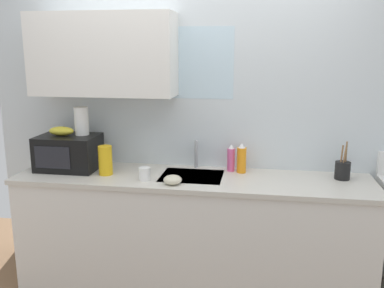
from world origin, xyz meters
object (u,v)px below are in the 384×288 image
at_px(banana_bunch, 61,131).
at_px(dish_soap_bottle_pink, 231,158).
at_px(cereal_canister, 105,160).
at_px(microwave, 69,152).
at_px(utensil_crock, 343,170).
at_px(small_bowl, 173,180).
at_px(paper_towel_roll, 82,121).
at_px(mug_white, 145,174).
at_px(dish_soap_bottle_orange, 242,159).

xyz_separation_m(banana_bunch, dish_soap_bottle_pink, (1.32, 0.15, -0.20)).
bearing_deg(cereal_canister, microwave, 163.87).
relative_size(utensil_crock, small_bowl, 2.16).
bearing_deg(dish_soap_bottle_pink, small_bowl, -133.49).
bearing_deg(small_bowl, paper_towel_roll, 159.20).
xyz_separation_m(banana_bunch, cereal_canister, (0.39, -0.10, -0.19)).
relative_size(banana_bunch, paper_towel_roll, 0.91).
relative_size(cereal_canister, mug_white, 2.33).
relative_size(dish_soap_bottle_pink, cereal_canister, 0.97).
relative_size(banana_bunch, dish_soap_bottle_pink, 0.93).
bearing_deg(dish_soap_bottle_orange, utensil_crock, -3.85).
relative_size(dish_soap_bottle_pink, small_bowl, 1.65).
height_order(microwave, paper_towel_roll, paper_towel_roll).
distance_m(microwave, dish_soap_bottle_orange, 1.36).
height_order(dish_soap_bottle_pink, utensil_crock, utensil_crock).
distance_m(dish_soap_bottle_orange, small_bowl, 0.60).
bearing_deg(paper_towel_roll, microwave, -152.83).
xyz_separation_m(dish_soap_bottle_orange, utensil_crock, (0.74, -0.05, -0.04)).
bearing_deg(dish_soap_bottle_pink, utensil_crock, -5.62).
bearing_deg(utensil_crock, small_bowl, -165.08).
height_order(paper_towel_roll, dish_soap_bottle_pink, paper_towel_roll).
distance_m(cereal_canister, mug_white, 0.35).
bearing_deg(mug_white, small_bowl, -15.26).
bearing_deg(mug_white, dish_soap_bottle_orange, 24.36).
bearing_deg(microwave, banana_bunch, 178.20).
relative_size(microwave, dish_soap_bottle_orange, 1.99).
distance_m(dish_soap_bottle_pink, dish_soap_bottle_orange, 0.09).
bearing_deg(small_bowl, cereal_canister, 164.74).
distance_m(microwave, mug_white, 0.70).
relative_size(dish_soap_bottle_orange, small_bowl, 1.78).
bearing_deg(cereal_canister, utensil_crock, 5.54).
bearing_deg(banana_bunch, cereal_canister, -14.38).
distance_m(microwave, dish_soap_bottle_pink, 1.28).
relative_size(microwave, utensil_crock, 1.64).
height_order(banana_bunch, dish_soap_bottle_pink, banana_bunch).
bearing_deg(cereal_canister, dish_soap_bottle_pink, 15.08).
distance_m(utensil_crock, small_bowl, 1.24).
distance_m(paper_towel_roll, utensil_crock, 2.01).
height_order(microwave, cereal_canister, microwave).
bearing_deg(microwave, utensil_crock, 1.96).
bearing_deg(dish_soap_bottle_pink, cereal_canister, -164.92).
bearing_deg(microwave, dish_soap_bottle_pink, 6.83).
bearing_deg(dish_soap_bottle_pink, dish_soap_bottle_orange, -20.51).
xyz_separation_m(banana_bunch, small_bowl, (0.94, -0.25, -0.27)).
bearing_deg(microwave, small_bowl, -15.59).
bearing_deg(dish_soap_bottle_orange, small_bowl, -141.43).
xyz_separation_m(dish_soap_bottle_pink, utensil_crock, (0.82, -0.08, -0.03)).
bearing_deg(banana_bunch, utensil_crock, 1.87).
relative_size(dish_soap_bottle_orange, mug_white, 2.43).
distance_m(banana_bunch, cereal_canister, 0.45).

